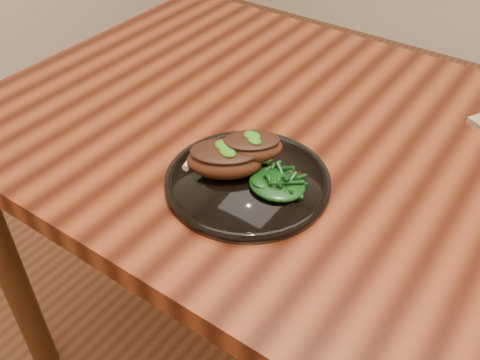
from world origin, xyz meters
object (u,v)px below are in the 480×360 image
object	(u,v)px
desk	(417,218)
greens_heap	(277,181)
lamb_chop_front	(224,159)
plate	(248,181)

from	to	relation	value
desk	greens_heap	xyz separation A→B (m)	(-0.17, -0.17, 0.11)
lamb_chop_front	greens_heap	size ratio (longest dim) A/B	1.58
plate	greens_heap	world-z (taller)	greens_heap
desk	lamb_chop_front	world-z (taller)	lamb_chop_front
plate	greens_heap	size ratio (longest dim) A/B	2.91
desk	greens_heap	world-z (taller)	greens_heap
lamb_chop_front	desk	bearing A→B (deg)	35.23
greens_heap	plate	bearing A→B (deg)	-174.81
plate	lamb_chop_front	world-z (taller)	lamb_chop_front
desk	greens_heap	size ratio (longest dim) A/B	18.64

